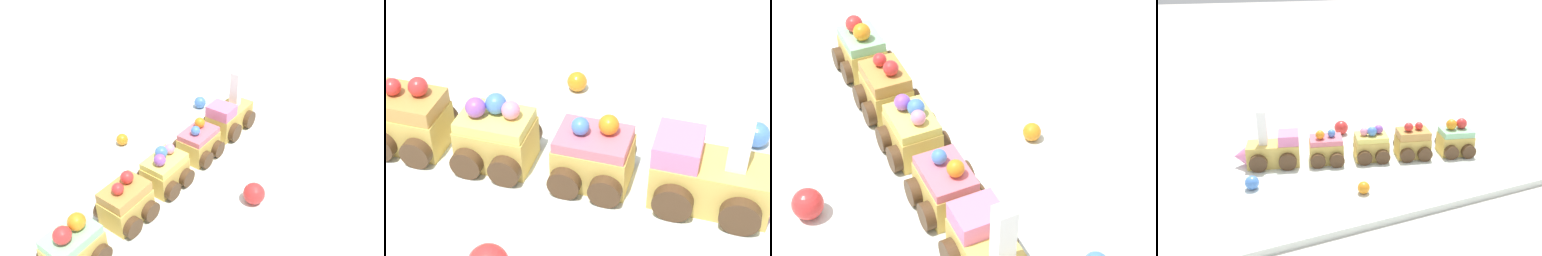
# 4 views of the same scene
# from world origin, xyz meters

# --- Properties ---
(ground_plane) EXTENTS (10.00, 10.00, 0.00)m
(ground_plane) POSITION_xyz_m (0.00, 0.00, 0.00)
(ground_plane) COLOR beige
(display_board) EXTENTS (0.82, 0.36, 0.01)m
(display_board) POSITION_xyz_m (0.00, 0.00, 0.01)
(display_board) COLOR silver
(display_board) RESTS_ON ground_plane
(cake_train_locomotive) EXTENTS (0.13, 0.08, 0.11)m
(cake_train_locomotive) POSITION_xyz_m (0.15, -0.06, 0.04)
(cake_train_locomotive) COLOR #E0BC56
(cake_train_locomotive) RESTS_ON display_board
(cake_car_strawberry) EXTENTS (0.08, 0.08, 0.07)m
(cake_car_strawberry) POSITION_xyz_m (0.05, -0.03, 0.04)
(cake_car_strawberry) COLOR #E0BC56
(cake_car_strawberry) RESTS_ON display_board
(cake_car_lemon) EXTENTS (0.08, 0.08, 0.07)m
(cake_car_lemon) POSITION_xyz_m (-0.03, -0.01, 0.04)
(cake_car_lemon) COLOR #E0BC56
(cake_car_lemon) RESTS_ON display_board
(cake_car_caramel) EXTENTS (0.08, 0.08, 0.07)m
(cake_car_caramel) POSITION_xyz_m (-0.11, 0.01, 0.04)
(cake_car_caramel) COLOR #E0BC56
(cake_car_caramel) RESTS_ON display_board
(cake_car_mint) EXTENTS (0.08, 0.08, 0.07)m
(cake_car_mint) POSITION_xyz_m (-0.20, 0.03, 0.04)
(cake_car_mint) COLOR #E0BC56
(cake_car_mint) RESTS_ON display_board
(gumball_red) EXTENTS (0.03, 0.03, 0.03)m
(gumball_red) POSITION_xyz_m (-0.02, -0.14, 0.03)
(gumball_red) COLOR red
(gumball_red) RESTS_ON display_board
(gumball_orange) EXTENTS (0.02, 0.02, 0.02)m
(gumball_orange) POSITION_xyz_m (0.03, 0.10, 0.02)
(gumball_orange) COLOR orange
(gumball_orange) RESTS_ON display_board
(gumball_blue) EXTENTS (0.02, 0.02, 0.02)m
(gumball_blue) POSITION_xyz_m (0.20, 0.02, 0.02)
(gumball_blue) COLOR #4C84E0
(gumball_blue) RESTS_ON display_board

